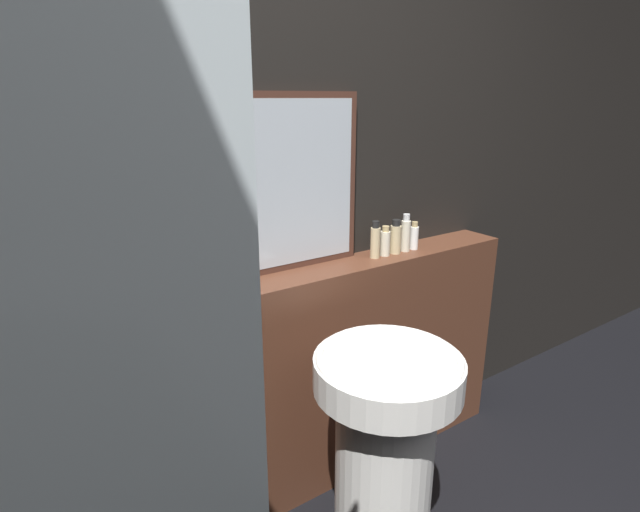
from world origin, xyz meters
name	(u,v)px	position (x,y,z in m)	size (l,w,h in m)	color
wall_back	(269,201)	(0.00, 1.66, 1.25)	(8.00, 0.06, 2.50)	black
vanity_counter	(290,390)	(0.00, 1.53, 0.49)	(2.23, 0.20, 0.98)	#512D1E
pedestal_sink	(384,452)	(0.08, 1.04, 0.48)	(0.48, 0.48, 0.85)	white
mirror	(287,184)	(0.05, 1.61, 1.32)	(0.63, 0.03, 0.67)	#47281E
towel_stack	(178,286)	(-0.42, 1.53, 1.03)	(0.24, 0.16, 0.10)	white
shampoo_bottle	(375,241)	(0.43, 1.53, 1.06)	(0.04, 0.04, 0.16)	#C6B284
conditioner_bottle	(385,242)	(0.48, 1.53, 1.04)	(0.04, 0.04, 0.13)	beige
lotion_bottle	(395,238)	(0.54, 1.53, 1.05)	(0.05, 0.05, 0.15)	#C6B284
body_wash_bottle	(405,234)	(0.60, 1.53, 1.06)	(0.04, 0.04, 0.17)	beige
hand_soap_bottle	(414,236)	(0.65, 1.53, 1.04)	(0.04, 0.04, 0.12)	white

